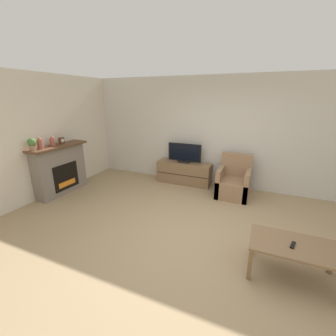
{
  "coord_description": "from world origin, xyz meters",
  "views": [
    {
      "loc": [
        0.93,
        -3.02,
        2.19
      ],
      "look_at": [
        -0.77,
        0.87,
        0.85
      ],
      "focal_mm": 24.0,
      "sensor_mm": 36.0,
      "label": 1
    }
  ],
  "objects_px": {
    "tv_stand": "(184,173)",
    "remote": "(293,245)",
    "mantel_vase_left": "(40,144)",
    "potted_plant": "(32,144)",
    "mantel_clock": "(61,141)",
    "tv": "(184,154)",
    "fireplace": "(60,169)",
    "armchair": "(234,183)",
    "mantel_vase_centre_left": "(52,142)",
    "coffee_table": "(294,249)"
  },
  "relations": [
    {
      "from": "mantel_clock",
      "to": "armchair",
      "type": "bearing_deg",
      "value": 19.26
    },
    {
      "from": "tv_stand",
      "to": "potted_plant",
      "type": "bearing_deg",
      "value": -136.63
    },
    {
      "from": "remote",
      "to": "tv_stand",
      "type": "bearing_deg",
      "value": 146.21
    },
    {
      "from": "potted_plant",
      "to": "tv",
      "type": "distance_m",
      "value": 3.41
    },
    {
      "from": "potted_plant",
      "to": "tv_stand",
      "type": "relative_size",
      "value": 0.18
    },
    {
      "from": "mantel_vase_left",
      "to": "coffee_table",
      "type": "bearing_deg",
      "value": -4.8
    },
    {
      "from": "mantel_clock",
      "to": "remote",
      "type": "height_order",
      "value": "mantel_clock"
    },
    {
      "from": "potted_plant",
      "to": "remote",
      "type": "bearing_deg",
      "value": -3.2
    },
    {
      "from": "potted_plant",
      "to": "tv_stand",
      "type": "xyz_separation_m",
      "value": [
        2.45,
        2.32,
        -1.01
      ]
    },
    {
      "from": "mantel_vase_centre_left",
      "to": "remote",
      "type": "bearing_deg",
      "value": -8.88
    },
    {
      "from": "fireplace",
      "to": "mantel_clock",
      "type": "distance_m",
      "value": 0.66
    },
    {
      "from": "mantel_vase_left",
      "to": "tv_stand",
      "type": "bearing_deg",
      "value": 41.18
    },
    {
      "from": "tv",
      "to": "coffee_table",
      "type": "xyz_separation_m",
      "value": [
        2.35,
        -2.55,
        -0.39
      ]
    },
    {
      "from": "mantel_clock",
      "to": "fireplace",
      "type": "bearing_deg",
      "value": -97.33
    },
    {
      "from": "mantel_vase_left",
      "to": "mantel_clock",
      "type": "distance_m",
      "value": 0.55
    },
    {
      "from": "remote",
      "to": "potted_plant",
      "type": "bearing_deg",
      "value": -168.93
    },
    {
      "from": "fireplace",
      "to": "coffee_table",
      "type": "bearing_deg",
      "value": -9.58
    },
    {
      "from": "mantel_vase_left",
      "to": "mantel_clock",
      "type": "xyz_separation_m",
      "value": [
        0.0,
        0.55,
        -0.03
      ]
    },
    {
      "from": "tv_stand",
      "to": "mantel_vase_left",
      "type": "bearing_deg",
      "value": -138.82
    },
    {
      "from": "potted_plant",
      "to": "coffee_table",
      "type": "bearing_deg",
      "value": -2.77
    },
    {
      "from": "fireplace",
      "to": "armchair",
      "type": "height_order",
      "value": "fireplace"
    },
    {
      "from": "mantel_vase_left",
      "to": "tv",
      "type": "height_order",
      "value": "mantel_vase_left"
    },
    {
      "from": "mantel_vase_left",
      "to": "potted_plant",
      "type": "bearing_deg",
      "value": -90.0
    },
    {
      "from": "tv_stand",
      "to": "remote",
      "type": "height_order",
      "value": "tv_stand"
    },
    {
      "from": "potted_plant",
      "to": "tv_stand",
      "type": "height_order",
      "value": "potted_plant"
    },
    {
      "from": "mantel_clock",
      "to": "remote",
      "type": "xyz_separation_m",
      "value": [
        4.77,
        -0.98,
        -0.75
      ]
    },
    {
      "from": "mantel_clock",
      "to": "remote",
      "type": "relative_size",
      "value": 0.97
    },
    {
      "from": "mantel_vase_left",
      "to": "mantel_clock",
      "type": "relative_size",
      "value": 1.57
    },
    {
      "from": "potted_plant",
      "to": "armchair",
      "type": "xyz_separation_m",
      "value": [
        3.76,
        2.03,
        -0.99
      ]
    },
    {
      "from": "tv",
      "to": "remote",
      "type": "xyz_separation_m",
      "value": [
        2.32,
        -2.58,
        -0.32
      ]
    },
    {
      "from": "mantel_vase_left",
      "to": "mantel_vase_centre_left",
      "type": "relative_size",
      "value": 1.07
    },
    {
      "from": "coffee_table",
      "to": "remote",
      "type": "bearing_deg",
      "value": -132.35
    },
    {
      "from": "fireplace",
      "to": "coffee_table",
      "type": "height_order",
      "value": "fireplace"
    },
    {
      "from": "fireplace",
      "to": "mantel_clock",
      "type": "relative_size",
      "value": 9.12
    },
    {
      "from": "mantel_clock",
      "to": "mantel_vase_centre_left",
      "type": "bearing_deg",
      "value": -90.18
    },
    {
      "from": "fireplace",
      "to": "mantel_clock",
      "type": "bearing_deg",
      "value": 82.67
    },
    {
      "from": "mantel_clock",
      "to": "tv",
      "type": "height_order",
      "value": "mantel_clock"
    },
    {
      "from": "mantel_vase_left",
      "to": "remote",
      "type": "xyz_separation_m",
      "value": [
        4.77,
        -0.44,
        -0.78
      ]
    },
    {
      "from": "mantel_vase_centre_left",
      "to": "mantel_clock",
      "type": "bearing_deg",
      "value": 89.82
    },
    {
      "from": "potted_plant",
      "to": "coffee_table",
      "type": "height_order",
      "value": "potted_plant"
    },
    {
      "from": "potted_plant",
      "to": "fireplace",
      "type": "bearing_deg",
      "value": 91.66
    },
    {
      "from": "armchair",
      "to": "remote",
      "type": "distance_m",
      "value": 2.52
    },
    {
      "from": "fireplace",
      "to": "mantel_vase_left",
      "type": "bearing_deg",
      "value": -87.65
    },
    {
      "from": "fireplace",
      "to": "mantel_vase_left",
      "type": "distance_m",
      "value": 0.79
    },
    {
      "from": "fireplace",
      "to": "tv",
      "type": "xyz_separation_m",
      "value": [
        2.47,
        1.73,
        0.21
      ]
    },
    {
      "from": "tv_stand",
      "to": "coffee_table",
      "type": "height_order",
      "value": "tv_stand"
    },
    {
      "from": "armchair",
      "to": "remote",
      "type": "relative_size",
      "value": 6.07
    },
    {
      "from": "mantel_clock",
      "to": "tv_stand",
      "type": "height_order",
      "value": "mantel_clock"
    },
    {
      "from": "mantel_clock",
      "to": "coffee_table",
      "type": "xyz_separation_m",
      "value": [
        4.8,
        -0.95,
        -0.82
      ]
    },
    {
      "from": "tv",
      "to": "armchair",
      "type": "xyz_separation_m",
      "value": [
        1.31,
        -0.28,
        -0.5
      ]
    }
  ]
}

